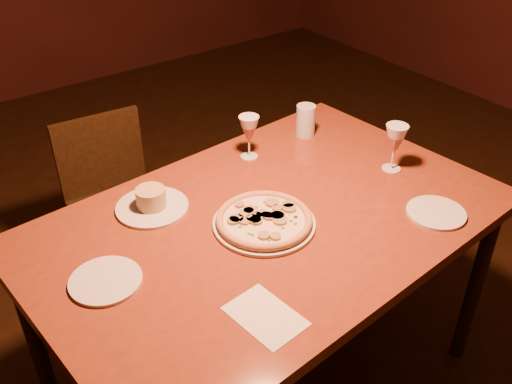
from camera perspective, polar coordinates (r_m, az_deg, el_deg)
dining_table at (r=1.89m, az=1.28°, el=-4.34°), size 1.60×1.10×0.82m
chair_far at (r=2.66m, az=-14.02°, el=-0.48°), size 0.43×0.43×0.81m
pizza_plate at (r=1.81m, az=0.82°, el=-2.84°), size 0.33×0.33×0.04m
ramekin_saucer at (r=1.91m, az=-10.40°, el=-1.04°), size 0.24×0.24×0.08m
wine_glass_far at (r=2.14m, az=-0.70°, el=5.51°), size 0.08×0.08×0.17m
wine_glass_right at (r=2.11m, az=13.66°, el=4.31°), size 0.08×0.08×0.18m
water_tumbler at (r=2.31m, az=4.99°, el=7.13°), size 0.08×0.08×0.13m
side_plate_left at (r=1.67m, az=-14.81°, el=-8.57°), size 0.20×0.20×0.01m
side_plate_near at (r=1.95m, az=17.57°, el=-1.99°), size 0.19×0.19×0.01m
menu_card at (r=1.52m, az=0.94°, el=-12.30°), size 0.16×0.22×0.00m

